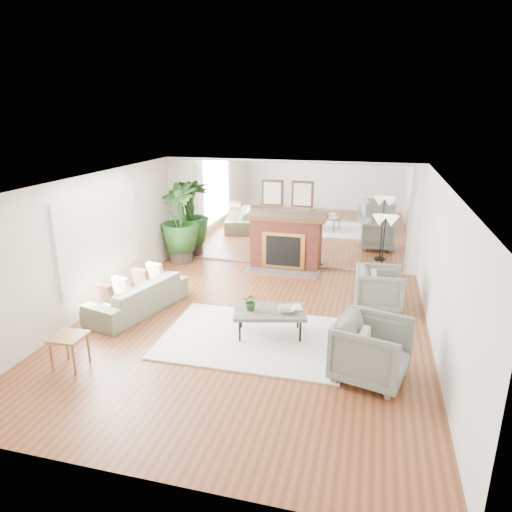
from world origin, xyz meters
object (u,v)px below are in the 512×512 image
(coffee_table, at_px, (270,312))
(sofa, at_px, (138,296))
(armchair_back, at_px, (379,288))
(armchair_front, at_px, (372,350))
(fireplace, at_px, (285,241))
(potted_ficus, at_px, (179,220))
(floor_lamp, at_px, (385,227))
(side_table, at_px, (69,341))

(coffee_table, relative_size, sofa, 0.63)
(armchair_back, xyz_separation_m, armchair_front, (-0.09, -2.49, 0.05))
(fireplace, bearing_deg, potted_ficus, -176.45)
(armchair_back, distance_m, floor_lamp, 1.35)
(coffee_table, bearing_deg, armchair_front, -27.95)
(armchair_front, height_order, potted_ficus, potted_ficus)
(potted_ficus, bearing_deg, sofa, -82.26)
(sofa, relative_size, potted_ficus, 1.04)
(side_table, height_order, potted_ficus, potted_ficus)
(side_table, bearing_deg, armchair_front, 10.71)
(side_table, bearing_deg, armchair_back, 37.38)
(coffee_table, height_order, side_table, side_table)
(sofa, relative_size, side_table, 3.99)
(sofa, distance_m, armchair_front, 4.41)
(armchair_back, relative_size, potted_ficus, 0.44)
(sofa, bearing_deg, side_table, 15.20)
(coffee_table, height_order, floor_lamp, floor_lamp)
(coffee_table, xyz_separation_m, side_table, (-2.58, -1.66, 0.00))
(coffee_table, relative_size, side_table, 2.53)
(fireplace, height_order, side_table, fireplace)
(sofa, relative_size, floor_lamp, 1.28)
(armchair_back, distance_m, side_table, 5.42)
(armchair_back, height_order, armchair_front, armchair_front)
(fireplace, bearing_deg, sofa, -125.36)
(armchair_front, relative_size, floor_lamp, 0.61)
(fireplace, height_order, sofa, fireplace)
(fireplace, relative_size, floor_lamp, 1.30)
(armchair_back, relative_size, side_table, 1.69)
(coffee_table, xyz_separation_m, floor_lamp, (1.76, 2.58, 0.93))
(armchair_back, bearing_deg, floor_lamp, -5.68)
(fireplace, distance_m, floor_lamp, 2.45)
(armchair_front, distance_m, potted_ficus, 6.23)
(coffee_table, distance_m, sofa, 2.62)
(sofa, bearing_deg, fireplace, 159.28)
(fireplace, distance_m, coffee_table, 3.46)
(armchair_back, xyz_separation_m, potted_ficus, (-4.72, 1.64, 0.65))
(fireplace, relative_size, armchair_back, 2.38)
(armchair_front, bearing_deg, armchair_back, 12.73)
(coffee_table, bearing_deg, sofa, 171.97)
(fireplace, bearing_deg, floor_lamp, -21.20)
(potted_ficus, bearing_deg, floor_lamp, -8.25)
(armchair_front, bearing_deg, side_table, 115.59)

